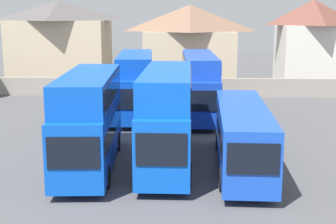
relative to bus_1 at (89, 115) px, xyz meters
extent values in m
plane|color=#4C4C4F|center=(3.99, 18.21, -2.80)|extent=(140.00, 140.00, 0.00)
cube|color=gray|center=(3.99, 23.21, -1.90)|extent=(56.00, 0.50, 1.80)
cube|color=blue|center=(0.01, -0.09, -0.90)|extent=(3.16, 10.54, 3.08)
cube|color=black|center=(0.33, -5.30, -0.53)|extent=(2.21, 0.22, 1.39)
cube|color=black|center=(0.01, -0.09, -0.53)|extent=(3.15, 9.71, 0.97)
cube|color=blue|center=(-0.01, 0.17, 1.41)|extent=(3.08, 10.02, 1.52)
cube|color=black|center=(-0.01, 0.17, 1.41)|extent=(3.14, 9.51, 1.07)
cylinder|color=black|center=(1.36, -3.24, -2.25)|extent=(0.37, 1.12, 1.10)
cylinder|color=black|center=(-0.95, -3.38, -2.25)|extent=(0.37, 1.12, 1.10)
cylinder|color=black|center=(0.96, 3.20, -2.25)|extent=(0.37, 1.12, 1.10)
cylinder|color=black|center=(-1.35, 3.06, -2.25)|extent=(0.37, 1.12, 1.10)
cube|color=blue|center=(4.04, 0.42, -0.84)|extent=(2.56, 10.58, 3.19)
cube|color=black|center=(4.00, -4.88, -0.46)|extent=(2.19, 0.10, 1.43)
cube|color=black|center=(4.04, 0.42, -0.46)|extent=(2.60, 9.74, 1.00)
cube|color=blue|center=(4.04, 0.68, 1.53)|extent=(2.51, 10.06, 1.56)
cube|color=black|center=(4.04, 0.68, 1.53)|extent=(2.59, 9.53, 1.09)
cylinder|color=black|center=(5.16, -2.86, -2.25)|extent=(0.31, 1.10, 1.10)
cylinder|color=black|center=(2.87, -2.85, -2.25)|extent=(0.31, 1.10, 1.10)
cylinder|color=black|center=(5.21, 3.69, -2.25)|extent=(0.31, 1.10, 1.10)
cylinder|color=black|center=(2.92, 3.70, -2.25)|extent=(0.31, 1.10, 1.10)
cube|color=blue|center=(7.98, 0.05, -0.97)|extent=(2.84, 11.32, 2.93)
cube|color=black|center=(7.78, -5.58, -0.62)|extent=(2.15, 0.16, 1.32)
cube|color=black|center=(7.98, 0.05, -0.62)|extent=(2.85, 10.43, 0.92)
cylinder|color=black|center=(8.98, -3.47, -2.25)|extent=(0.34, 1.11, 1.10)
cylinder|color=black|center=(6.74, -3.39, -2.25)|extent=(0.34, 1.11, 1.10)
cylinder|color=black|center=(9.23, 3.50, -2.25)|extent=(0.34, 1.11, 1.10)
cylinder|color=black|center=(6.99, 3.58, -2.25)|extent=(0.34, 1.11, 1.10)
cube|color=blue|center=(1.07, 13.06, -0.87)|extent=(3.27, 10.71, 3.14)
cube|color=black|center=(1.44, 7.77, -0.49)|extent=(2.25, 0.23, 1.41)
cube|color=black|center=(1.07, 13.06, -0.49)|extent=(3.25, 9.87, 0.99)
cube|color=blue|center=(1.06, 13.33, 1.43)|extent=(3.18, 10.18, 1.45)
cube|color=black|center=(1.06, 13.33, 1.43)|extent=(3.24, 9.66, 1.01)
cylinder|color=black|center=(2.47, 9.88, -2.25)|extent=(0.37, 1.12, 1.10)
cylinder|color=black|center=(0.13, 9.72, -2.25)|extent=(0.37, 1.12, 1.10)
cylinder|color=black|center=(2.02, 16.41, -2.25)|extent=(0.37, 1.12, 1.10)
cylinder|color=black|center=(-0.32, 16.25, -2.25)|extent=(0.37, 1.12, 1.10)
cube|color=blue|center=(6.06, 13.18, -0.87)|extent=(2.75, 11.82, 3.14)
cube|color=black|center=(6.24, 7.29, -0.49)|extent=(2.11, 0.14, 1.41)
cube|color=black|center=(6.06, 13.18, -0.49)|extent=(2.77, 10.88, 0.99)
cube|color=blue|center=(6.05, 13.48, 1.41)|extent=(2.69, 11.23, 1.42)
cube|color=black|center=(6.05, 13.48, 1.41)|extent=(2.76, 10.65, 1.00)
cylinder|color=black|center=(7.27, 9.57, -2.25)|extent=(0.33, 1.11, 1.10)
cylinder|color=black|center=(5.07, 9.51, -2.25)|extent=(0.33, 1.11, 1.10)
cylinder|color=black|center=(7.05, 16.86, -2.25)|extent=(0.33, 1.11, 1.10)
cylinder|color=black|center=(4.85, 16.79, -2.25)|extent=(0.33, 1.11, 1.10)
cube|color=#C6B293|center=(-9.22, 30.49, 0.86)|extent=(10.58, 7.49, 7.31)
pyramid|color=#514C4C|center=(-9.22, 30.49, 5.60)|extent=(11.10, 7.86, 2.16)
cube|color=#C6B293|center=(5.38, 29.86, 0.28)|extent=(9.91, 6.79, 6.15)
pyramid|color=brown|center=(5.38, 29.86, 4.79)|extent=(10.40, 7.13, 2.87)
cube|color=silver|center=(19.08, 31.00, 0.61)|extent=(7.18, 7.21, 6.81)
pyramid|color=brown|center=(19.08, 31.00, 5.41)|extent=(7.54, 7.57, 2.81)
camera|label=1|loc=(5.04, -24.86, 5.14)|focal=52.42mm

